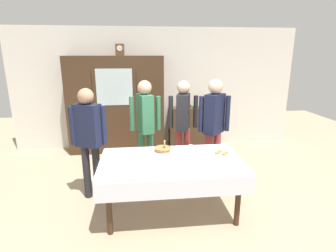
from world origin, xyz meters
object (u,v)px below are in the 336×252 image
person_behind_table_left (183,118)px  dining_table (172,167)px  bookshelf_low (193,127)px  mantel_clock (120,50)px  book_stack (193,106)px  spoon_far_right (123,159)px  bread_basket (163,149)px  tea_cup_near_left (112,152)px  spoon_near_right (205,156)px  pastry_plate (222,153)px  person_behind_table_right (89,133)px  wall_cabinet (116,105)px  tea_cup_near_right (191,148)px  spoon_back_edge (147,156)px  person_beside_shelf (214,121)px  person_by_cabinet (145,120)px  tea_cup_center (178,148)px

person_behind_table_left → dining_table: bearing=-105.9°
bookshelf_low → mantel_clock: bearing=-178.2°
book_stack → spoon_far_right: (-1.46, -2.54, -0.19)m
mantel_clock → bread_basket: size_ratio=1.00×
tea_cup_near_left → spoon_near_right: (1.26, -0.24, -0.02)m
dining_table → spoon_far_right: size_ratio=15.75×
spoon_far_right → spoon_near_right: 1.10m
pastry_plate → spoon_near_right: 0.25m
book_stack → spoon_far_right: size_ratio=1.55×
book_stack → pastry_plate: (-0.11, -2.51, -0.18)m
person_behind_table_right → spoon_far_right: bearing=-43.0°
wall_cabinet → person_behind_table_right: size_ratio=1.25×
bookshelf_low → spoon_far_right: (-1.46, -2.54, 0.31)m
bread_basket → spoon_near_right: bread_basket is taller
mantel_clock → person_behind_table_left: 2.10m
book_stack → person_behind_table_right: person_behind_table_right is taller
tea_cup_near_right → bread_basket: (-0.41, -0.03, 0.01)m
tea_cup_near_left → person_behind_table_left: 1.50m
tea_cup_near_right → spoon_far_right: size_ratio=1.09×
book_stack → spoon_back_edge: 2.70m
bread_basket → person_behind_table_right: (-1.06, 0.22, 0.21)m
person_beside_shelf → book_stack: bearing=89.4°
spoon_back_edge → person_behind_table_right: size_ratio=0.07×
spoon_near_right → person_behind_table_right: bearing=163.2°
mantel_clock → spoon_far_right: (0.13, -2.49, -1.43)m
wall_cabinet → spoon_far_right: size_ratio=17.58×
bread_basket → person_behind_table_right: 1.10m
mantel_clock → book_stack: bearing=1.8°
dining_table → bread_basket: bearing=103.4°
book_stack → pastry_plate: size_ratio=0.66×
spoon_near_right → person_by_cabinet: person_by_cabinet is taller
spoon_back_edge → spoon_near_right: bearing=-8.2°
wall_cabinet → spoon_near_right: (1.37, -2.51, -0.26)m
spoon_near_right → bookshelf_low: bearing=82.0°
wall_cabinet → person_by_cabinet: wall_cabinet is taller
bread_basket → person_by_cabinet: size_ratio=0.14×
bookshelf_low → spoon_far_right: bearing=-119.9°
bookshelf_low → person_behind_table_left: bearing=-108.7°
tea_cup_near_left → tea_cup_center: size_ratio=1.00×
wall_cabinet → pastry_plate: bearing=-56.7°
person_behind_table_right → dining_table: bearing=-26.5°
person_beside_shelf → pastry_plate: bearing=-97.2°
tea_cup_near_left → spoon_back_edge: (0.48, -0.13, -0.02)m
bookshelf_low → spoon_back_edge: size_ratio=9.21×
mantel_clock → spoon_near_right: size_ratio=2.02×
mantel_clock → person_beside_shelf: size_ratio=0.14×
book_stack → person_beside_shelf: size_ratio=0.11×
mantel_clock → tea_cup_near_left: (-0.03, -2.26, -1.41)m
mantel_clock → tea_cup_center: mantel_clock is taller
tea_cup_near_right → tea_cup_center: bearing=-175.6°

